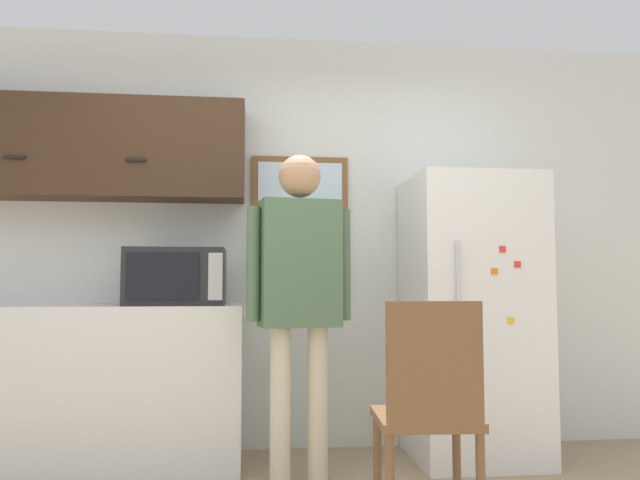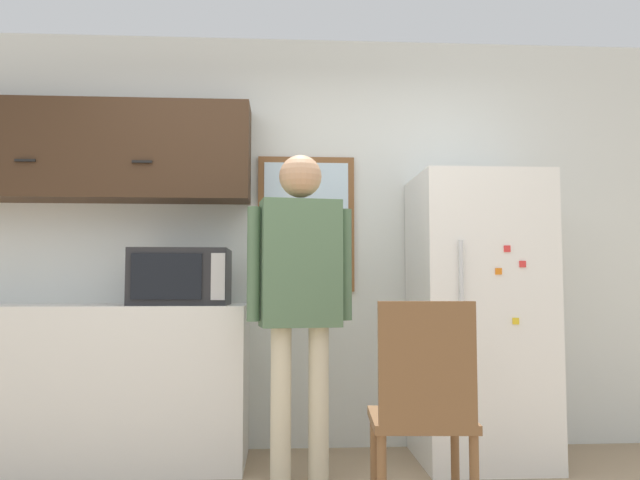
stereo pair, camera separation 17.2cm
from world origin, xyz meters
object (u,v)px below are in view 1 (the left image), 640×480
(person, at_px, (299,280))
(refrigerator, at_px, (472,316))
(chair, at_px, (429,403))
(microwave, at_px, (176,277))

(person, xyz_separation_m, refrigerator, (1.09, 0.37, -0.22))
(person, xyz_separation_m, chair, (0.51, -0.67, -0.54))
(chair, bearing_deg, person, -49.01)
(microwave, height_order, chair, microwave)
(chair, bearing_deg, refrigerator, -115.25)
(microwave, relative_size, refrigerator, 0.33)
(person, bearing_deg, chair, -61.31)
(microwave, bearing_deg, person, -26.57)
(microwave, distance_m, person, 0.77)
(microwave, relative_size, person, 0.32)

